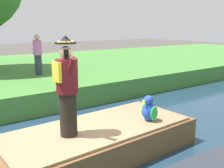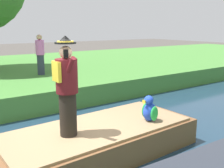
% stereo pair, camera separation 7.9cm
% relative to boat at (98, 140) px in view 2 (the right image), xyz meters
% --- Properties ---
extents(ground_plane, '(80.00, 80.00, 0.00)m').
position_rel_boat_xyz_m(ground_plane, '(0.00, -0.64, -0.40)').
color(ground_plane, '#4C4742').
extents(canal_water, '(5.91, 48.00, 0.10)m').
position_rel_boat_xyz_m(canal_water, '(0.00, -0.64, -0.35)').
color(canal_water, '#1E384C').
rests_on(canal_water, ground).
extents(boat, '(1.97, 4.27, 0.61)m').
position_rel_boat_xyz_m(boat, '(0.00, 0.00, 0.00)').
color(boat, brown).
rests_on(boat, canal_water).
extents(person_pirate, '(0.61, 0.42, 1.85)m').
position_rel_boat_xyz_m(person_pirate, '(0.06, -0.69, 1.23)').
color(person_pirate, black).
rests_on(person_pirate, boat).
extents(parrot_plush, '(0.36, 0.34, 0.57)m').
position_rel_boat_xyz_m(parrot_plush, '(0.37, 1.08, 0.55)').
color(parrot_plush, blue).
rests_on(parrot_plush, boat).
extents(person_bystander, '(0.34, 0.34, 1.60)m').
position_rel_boat_xyz_m(person_bystander, '(-5.93, 0.99, 1.22)').
color(person_bystander, '#33384C').
rests_on(person_bystander, grass_bank_near).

